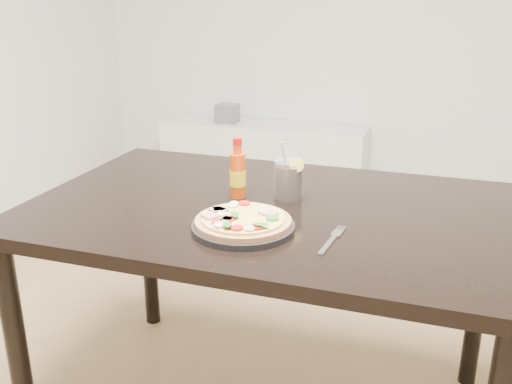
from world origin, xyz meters
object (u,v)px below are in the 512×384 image
(dining_table, at_px, (269,231))
(hot_sauce_bottle, at_px, (238,174))
(fork, at_px, (333,239))
(plate, at_px, (243,227))
(pizza, at_px, (242,220))
(media_console, at_px, (263,160))
(cola_cup, at_px, (289,181))

(dining_table, height_order, hot_sauce_bottle, hot_sauce_bottle)
(dining_table, bearing_deg, fork, -39.78)
(plate, bearing_deg, fork, 2.37)
(dining_table, height_order, fork, fork)
(pizza, relative_size, media_console, 0.18)
(dining_table, xyz_separation_m, media_console, (-0.70, 2.10, -0.42))
(fork, xyz_separation_m, media_console, (-0.93, 2.29, -0.50))
(hot_sauce_bottle, height_order, media_console, hot_sauce_bottle)
(hot_sauce_bottle, bearing_deg, media_console, 105.87)
(hot_sauce_bottle, xyz_separation_m, cola_cup, (0.15, 0.04, -0.02))
(pizza, relative_size, fork, 1.35)
(dining_table, distance_m, hot_sauce_bottle, 0.20)
(dining_table, bearing_deg, cola_cup, 63.20)
(pizza, bearing_deg, plate, 37.13)
(pizza, height_order, fork, pizza)
(hot_sauce_bottle, bearing_deg, dining_table, -17.98)
(hot_sauce_bottle, bearing_deg, plate, -66.66)
(hot_sauce_bottle, xyz_separation_m, media_console, (-0.59, 2.07, -0.57))
(pizza, xyz_separation_m, hot_sauce_bottle, (-0.10, 0.24, 0.05))
(dining_table, distance_m, plate, 0.22)
(fork, bearing_deg, plate, -171.74)
(plate, height_order, pizza, pizza)
(pizza, relative_size, hot_sauce_bottle, 1.37)
(hot_sauce_bottle, bearing_deg, cola_cup, 15.06)
(pizza, xyz_separation_m, media_console, (-0.69, 2.30, -0.53))
(dining_table, relative_size, hot_sauce_bottle, 7.55)
(pizza, distance_m, cola_cup, 0.28)
(dining_table, xyz_separation_m, plate, (-0.01, -0.20, 0.09))
(dining_table, xyz_separation_m, hot_sauce_bottle, (-0.11, 0.04, 0.16))
(dining_table, relative_size, pizza, 5.51)
(cola_cup, relative_size, media_console, 0.13)
(plate, xyz_separation_m, pizza, (-0.00, -0.00, 0.02))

